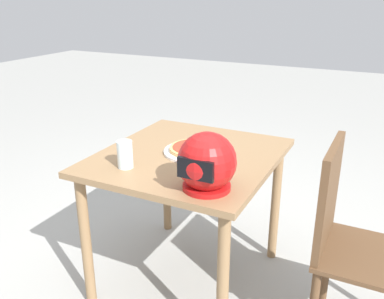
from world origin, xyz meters
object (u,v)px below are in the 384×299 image
motorcycle_helmet (207,163)px  drinking_glass (125,154)px  pizza (197,148)px  dining_table (188,173)px  chair_side (348,237)px

motorcycle_helmet → drinking_glass: 0.42m
pizza → drinking_glass: (0.21, 0.30, 0.04)m
dining_table → motorcycle_helmet: size_ratio=3.80×
chair_side → pizza: bearing=-7.5°
drinking_glass → pizza: bearing=-124.3°
motorcycle_helmet → chair_side: (-0.53, -0.24, -0.33)m
dining_table → drinking_glass: size_ratio=7.19×
motorcycle_helmet → drinking_glass: (0.41, -0.04, -0.05)m
dining_table → pizza: bearing=-131.6°
dining_table → chair_side: chair_side is taller
dining_table → motorcycle_helmet: motorcycle_helmet is taller
dining_table → drinking_glass: drinking_glass is taller
dining_table → pizza: 0.13m
motorcycle_helmet → drinking_glass: bearing=-5.1°
pizza → motorcycle_helmet: 0.41m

